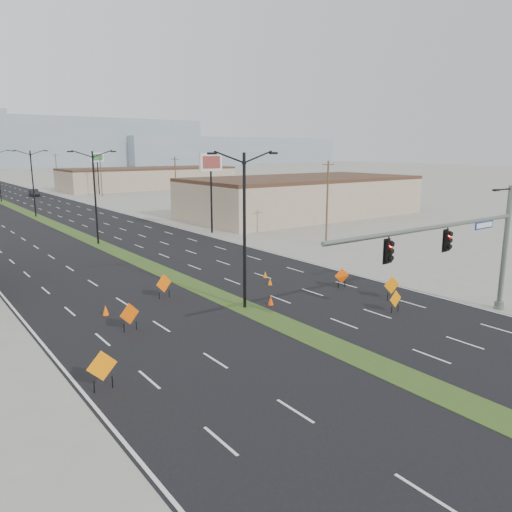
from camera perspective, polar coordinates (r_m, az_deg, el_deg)
ground at (r=24.73m, az=15.33°, el=-12.70°), size 600.00×600.00×0.00m
building_se_near at (r=78.68m, az=5.20°, el=6.64°), size 36.00×18.00×5.50m
building_se_far at (r=135.91m, az=-12.13°, el=8.60°), size 44.00×16.00×5.00m
mesa_center at (r=318.95m, az=-26.47°, el=11.56°), size 220.00×50.00×28.00m
mesa_east at (r=362.45m, az=-3.33°, el=11.91°), size 160.00×50.00×18.00m
signal_mast at (r=31.24m, az=22.77°, el=1.20°), size 16.30×0.60×8.00m
streetlight_0 at (r=31.64m, az=-1.33°, el=3.43°), size 5.15×0.24×10.02m
streetlight_1 at (r=56.74m, az=-17.92°, el=6.70°), size 5.15×0.24×10.02m
streetlight_2 at (r=83.71m, az=-24.16°, el=7.80°), size 5.15×0.24×10.02m
utility_pole_0 at (r=54.43m, az=8.14°, el=6.17°), size 1.60×0.20×9.00m
utility_pole_1 at (r=83.01m, az=-9.17°, el=8.15°), size 1.60×0.20×9.00m
utility_pole_2 at (r=115.19m, az=-17.30°, el=8.83°), size 1.60×0.20×9.00m
utility_pole_3 at (r=148.65m, az=-21.84°, el=9.13°), size 1.60×0.20×9.00m
car_mid at (r=121.77m, az=-24.02°, el=6.64°), size 1.93×4.79×1.55m
construction_sign_0 at (r=22.78m, az=-17.18°, el=-12.04°), size 1.38×0.13×1.84m
construction_sign_1 at (r=29.40m, az=-14.25°, el=-6.52°), size 1.25×0.29×1.68m
construction_sign_2 at (r=35.21m, az=-10.49°, el=-3.18°), size 1.29×0.35×1.75m
construction_sign_3 at (r=32.91m, az=15.65°, el=-4.83°), size 1.11×0.08×1.47m
construction_sign_4 at (r=35.62m, az=15.24°, el=-3.31°), size 1.24×0.32×1.68m
construction_sign_5 at (r=37.76m, az=9.78°, el=-2.32°), size 1.10×0.43×1.54m
cone_0 at (r=33.38m, az=1.70°, el=-5.11°), size 0.44×0.44×0.64m
cone_1 at (r=38.21m, az=1.62°, el=-2.93°), size 0.36×0.36×0.56m
cone_2 at (r=40.33m, az=1.06°, el=-2.14°), size 0.40×0.40×0.54m
cone_3 at (r=32.76m, az=-16.81°, el=-5.95°), size 0.49×0.49×0.67m
pole_sign_east_near at (r=61.62m, az=-5.18°, el=9.97°), size 3.18×0.60×9.71m
pole_sign_east_far at (r=120.99m, az=-17.69°, el=10.37°), size 3.08×0.44×9.43m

